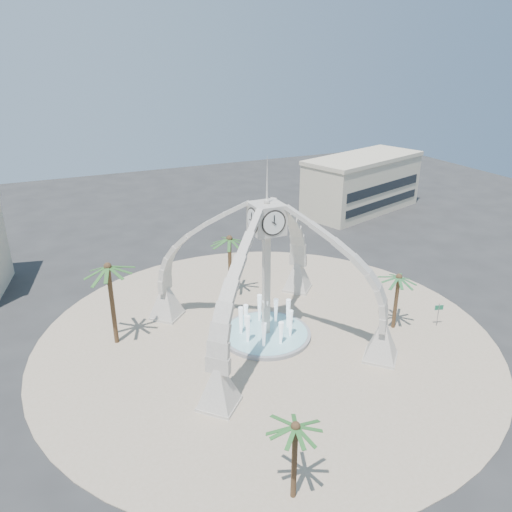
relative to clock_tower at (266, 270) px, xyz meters
name	(u,v)px	position (x,y,z in m)	size (l,w,h in m)	color
ground	(266,336)	(0.00, 0.00, -6.49)	(140.00, 140.00, 0.00)	#282828
plaza	(266,336)	(0.00, 0.00, -6.46)	(40.00, 40.00, 0.06)	tan
clock_tower	(266,270)	(0.00, 0.00, 0.00)	(17.94, 17.94, 16.30)	beige
fountain	(266,333)	(0.00, 0.00, -6.20)	(8.00, 8.00, 3.62)	gray
building_ne	(362,183)	(30.00, 28.00, -2.18)	(21.87, 14.17, 8.60)	beige
palm_east	(399,278)	(11.29, -3.49, -1.42)	(3.70, 3.70, 5.83)	brown
palm_west	(108,268)	(-12.26, 4.46, 0.63)	(5.42, 5.42, 8.03)	brown
palm_north	(229,239)	(0.09, 8.67, -0.24)	(4.51, 4.51, 7.10)	brown
palm_south	(296,428)	(-6.01, -16.21, -1.50)	(4.40, 4.40, 5.70)	brown
street_sign	(439,310)	(15.08, -4.96, -4.81)	(0.83, 0.29, 2.35)	slate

